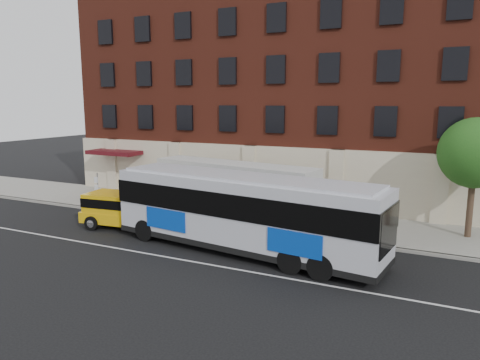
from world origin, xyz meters
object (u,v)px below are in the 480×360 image
at_px(city_bus, 243,210).
at_px(shipping_container, 233,192).
at_px(sign_pole, 97,189).
at_px(yellow_suv, 122,208).
at_px(street_tree, 476,156).

height_order(city_bus, shipping_container, city_bus).
bearing_deg(sign_pole, city_bus, -15.76).
distance_m(sign_pole, city_bus, 12.70).
bearing_deg(city_bus, yellow_suv, 174.28).
distance_m(city_bus, shipping_container, 5.71).
xyz_separation_m(sign_pole, yellow_suv, (4.26, -2.65, -0.31)).
distance_m(sign_pole, yellow_suv, 5.02).
distance_m(yellow_suv, shipping_container, 6.52).
relative_size(city_bus, shipping_container, 1.28).
bearing_deg(city_bus, sign_pole, 164.24).
bearing_deg(street_tree, shipping_container, -171.60).
relative_size(sign_pole, street_tree, 0.40).
height_order(sign_pole, yellow_suv, sign_pole).
xyz_separation_m(street_tree, shipping_container, (-12.75, -1.88, -2.66)).
bearing_deg(city_bus, shipping_container, 120.83).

